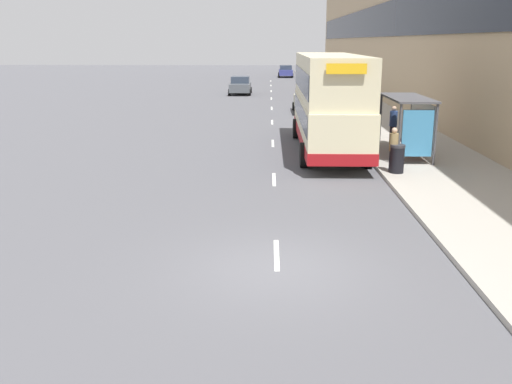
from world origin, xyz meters
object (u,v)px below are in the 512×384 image
pedestrian_1 (393,125)px  litter_bin (397,159)px  car_2 (240,85)px  bus_shelter (413,116)px  car_1 (308,100)px  car_0 (286,71)px  pedestrian_at_shelter (393,149)px  double_decker_bus_near (329,101)px

pedestrian_1 → litter_bin: bearing=-100.3°
car_2 → pedestrian_1: (8.59, -27.56, 0.22)m
litter_bin → bus_shelter: bearing=68.1°
car_1 → car_2: car_1 is taller
car_0 → pedestrian_1: (3.58, -54.01, 0.23)m
car_1 → pedestrian_at_shelter: bearing=-84.3°
bus_shelter → car_1: bus_shelter is taller
double_decker_bus_near → car_1: double_decker_bus_near is taller
double_decker_bus_near → pedestrian_at_shelter: size_ratio=6.62×
double_decker_bus_near → car_2: bearing=100.6°
litter_bin → car_0: bearing=92.3°
double_decker_bus_near → pedestrian_1: (3.19, 1.28, -1.23)m
bus_shelter → car_2: bearing=105.8°
car_2 → pedestrian_1: 28.87m
car_2 → pedestrian_at_shelter: 34.34m
bus_shelter → pedestrian_at_shelter: bearing=-115.1°
car_2 → double_decker_bus_near: bearing=100.6°
pedestrian_at_shelter → car_2: bearing=102.4°
bus_shelter → car_0: bearing=93.7°
bus_shelter → pedestrian_1: (-0.11, 3.11, -0.82)m
double_decker_bus_near → pedestrian_1: size_ratio=6.14×
car_1 → pedestrian_1: pedestrian_1 is taller
pedestrian_at_shelter → litter_bin: bearing=-53.7°
car_1 → pedestrian_1: size_ratio=2.41×
car_1 → pedestrian_1: 13.65m
double_decker_bus_near → car_0: double_decker_bus_near is taller
car_2 → pedestrian_at_shelter: pedestrian_at_shelter is taller
pedestrian_1 → car_1: bearing=103.4°
double_decker_bus_near → pedestrian_at_shelter: 5.25m
car_0 → pedestrian_at_shelter: size_ratio=2.54×
bus_shelter → pedestrian_1: 3.22m
car_1 → pedestrian_1: (3.16, -13.28, 0.16)m
car_1 → pedestrian_at_shelter: (1.92, -19.26, 0.10)m
car_1 → litter_bin: size_ratio=4.11×
bus_shelter → double_decker_bus_near: size_ratio=0.38×
bus_shelter → litter_bin: bus_shelter is taller
bus_shelter → car_0: (-3.68, 57.12, -1.05)m
car_2 → litter_bin: size_ratio=4.13×
double_decker_bus_near → car_0: bearing=90.4°
bus_shelter → litter_bin: bearing=-111.9°
pedestrian_at_shelter → litter_bin: size_ratio=1.58×
bus_shelter → pedestrian_1: size_ratio=2.34×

